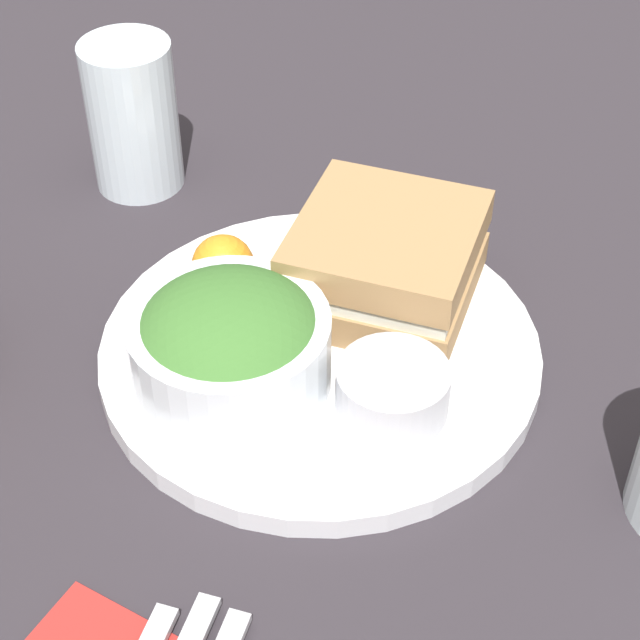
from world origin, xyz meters
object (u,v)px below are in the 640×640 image
plate (320,352)px  sandwich (386,260)px  salad_bowl (230,343)px  drink_glass (133,116)px  dressing_cup (393,390)px

plate → sandwich: 0.07m
plate → salad_bowl: salad_bowl is taller
sandwich → salad_bowl: size_ratio=1.13×
plate → drink_glass: 0.25m
salad_bowl → dressing_cup: bearing=-74.2°
salad_bowl → drink_glass: bearing=50.0°
sandwich → salad_bowl: 0.12m
sandwich → drink_glass: 0.24m
plate → sandwich: sandwich is taller
plate → drink_glass: drink_glass is taller
sandwich → salad_bowl: salad_bowl is taller
salad_bowl → drink_glass: size_ratio=1.04×
plate → dressing_cup: 0.07m
sandwich → dressing_cup: sandwich is taller
salad_bowl → sandwich: bearing=-20.2°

